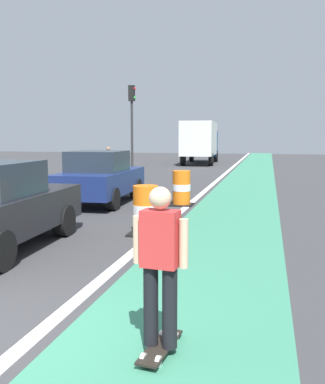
% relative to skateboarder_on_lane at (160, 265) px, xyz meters
% --- Properties ---
extents(bike_lane_strip, '(2.50, 80.00, 0.01)m').
position_rel_skateboarder_on_lane_xyz_m(bike_lane_strip, '(0.09, 11.90, -0.91)').
color(bike_lane_strip, '#387F60').
rests_on(bike_lane_strip, ground).
extents(lane_divider_stripe, '(0.20, 80.00, 0.01)m').
position_rel_skateboarder_on_lane_xyz_m(lane_divider_stripe, '(-1.41, 11.90, -0.91)').
color(lane_divider_stripe, silver).
rests_on(lane_divider_stripe, ground).
extents(skateboarder_on_lane, '(0.57, 0.82, 1.69)m').
position_rel_skateboarder_on_lane_xyz_m(skateboarder_on_lane, '(0.00, 0.00, 0.00)').
color(skateboarder_on_lane, black).
rests_on(skateboarder_on_lane, ground).
extents(parked_sedan_second, '(2.02, 4.15, 1.70)m').
position_rel_skateboarder_on_lane_xyz_m(parked_sedan_second, '(-4.25, 8.95, -0.08)').
color(parked_sedan_second, navy).
rests_on(parked_sedan_second, ground).
extents(traffic_barrel_front, '(0.73, 0.73, 1.09)m').
position_rel_skateboarder_on_lane_xyz_m(traffic_barrel_front, '(-1.60, 5.04, -0.38)').
color(traffic_barrel_front, orange).
rests_on(traffic_barrel_front, ground).
extents(traffic_barrel_mid, '(0.73, 0.73, 1.09)m').
position_rel_skateboarder_on_lane_xyz_m(traffic_barrel_mid, '(-1.63, 9.21, -0.38)').
color(traffic_barrel_mid, orange).
rests_on(traffic_barrel_mid, ground).
extents(delivery_truck_down_block, '(2.67, 7.70, 3.23)m').
position_rel_skateboarder_on_lane_xyz_m(delivery_truck_down_block, '(-4.22, 29.57, 0.94)').
color(delivery_truck_down_block, silver).
rests_on(delivery_truck_down_block, ground).
extents(traffic_light_corner, '(0.41, 0.32, 5.10)m').
position_rel_skateboarder_on_lane_xyz_m(traffic_light_corner, '(-6.91, 20.59, 2.59)').
color(traffic_light_corner, '#2D2D2D').
rests_on(traffic_light_corner, ground).
extents(pedestrian_crossing, '(0.34, 0.20, 1.61)m').
position_rel_skateboarder_on_lane_xyz_m(pedestrian_crossing, '(-7.07, 17.08, -0.05)').
color(pedestrian_crossing, '#33333D').
rests_on(pedestrian_crossing, ground).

